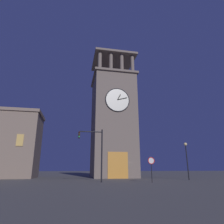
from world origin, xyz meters
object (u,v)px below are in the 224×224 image
clocktower (113,122)px  no_horn_sign (151,163)px  traffic_signal_near (94,146)px  street_lamp (186,153)px

clocktower → no_horn_sign: 15.33m
clocktower → traffic_signal_near: bearing=68.8°
clocktower → traffic_signal_near: clocktower is taller
clocktower → street_lamp: clocktower is taller
traffic_signal_near → street_lamp: 13.45m
traffic_signal_near → street_lamp: (-13.18, -2.69, -0.40)m
no_horn_sign → street_lamp: bearing=-148.9°
clocktower → no_horn_sign: clocktower is taller
traffic_signal_near → clocktower: bearing=-111.2°
no_horn_sign → traffic_signal_near: bearing=-13.9°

